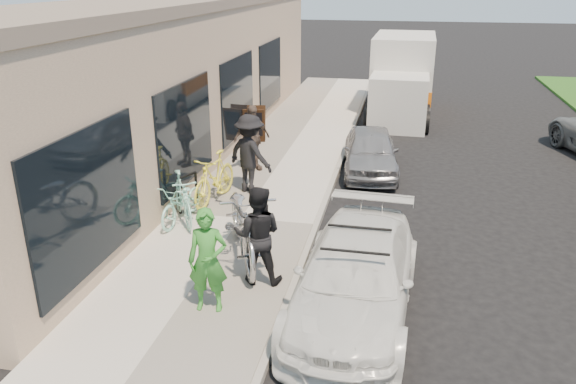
{
  "coord_description": "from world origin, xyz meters",
  "views": [
    {
      "loc": [
        1.06,
        -7.11,
        4.79
      ],
      "look_at": [
        -0.88,
        2.36,
        1.05
      ],
      "focal_mm": 35.0,
      "sensor_mm": 36.0,
      "label": 1
    }
  ],
  "objects_px": {
    "bystander_b": "(252,138)",
    "cruiser_bike_b": "(182,202)",
    "sandwich_board": "(255,124)",
    "moving_truck": "(402,80)",
    "sedan_silver": "(371,151)",
    "cruiser_bike_a": "(182,198)",
    "tandem_bike": "(243,221)",
    "woman_rider": "(208,261)",
    "man_standing": "(258,235)",
    "cruiser_bike_c": "(214,178)",
    "bystander_a": "(250,154)",
    "bike_rack": "(188,188)",
    "sedan_white": "(356,276)"
  },
  "relations": [
    {
      "from": "bystander_b",
      "to": "cruiser_bike_b",
      "type": "bearing_deg",
      "value": -142.48
    },
    {
      "from": "sandwich_board",
      "to": "moving_truck",
      "type": "height_order",
      "value": "moving_truck"
    },
    {
      "from": "sedan_silver",
      "to": "cruiser_bike_a",
      "type": "xyz_separation_m",
      "value": [
        -3.46,
        -4.23,
        0.07
      ]
    },
    {
      "from": "cruiser_bike_a",
      "to": "cruiser_bike_b",
      "type": "relative_size",
      "value": 1.05
    },
    {
      "from": "sedan_silver",
      "to": "tandem_bike",
      "type": "xyz_separation_m",
      "value": [
        -1.84,
        -5.48,
        0.26
      ]
    },
    {
      "from": "sandwich_board",
      "to": "tandem_bike",
      "type": "distance_m",
      "value": 7.38
    },
    {
      "from": "woman_rider",
      "to": "man_standing",
      "type": "relative_size",
      "value": 0.98
    },
    {
      "from": "tandem_bike",
      "to": "cruiser_bike_c",
      "type": "distance_m",
      "value": 2.73
    },
    {
      "from": "sandwich_board",
      "to": "woman_rider",
      "type": "height_order",
      "value": "woman_rider"
    },
    {
      "from": "moving_truck",
      "to": "man_standing",
      "type": "height_order",
      "value": "moving_truck"
    },
    {
      "from": "woman_rider",
      "to": "bystander_a",
      "type": "relative_size",
      "value": 0.88
    },
    {
      "from": "cruiser_bike_c",
      "to": "sedan_silver",
      "type": "bearing_deg",
      "value": 53.42
    },
    {
      "from": "cruiser_bike_a",
      "to": "woman_rider",
      "type": "bearing_deg",
      "value": -94.81
    },
    {
      "from": "sandwich_board",
      "to": "cruiser_bike_c",
      "type": "relative_size",
      "value": 0.57
    },
    {
      "from": "woman_rider",
      "to": "bystander_b",
      "type": "xyz_separation_m",
      "value": [
        -1.03,
        6.32,
        0.04
      ]
    },
    {
      "from": "sedan_silver",
      "to": "cruiser_bike_c",
      "type": "bearing_deg",
      "value": -141.23
    },
    {
      "from": "bike_rack",
      "to": "cruiser_bike_a",
      "type": "xyz_separation_m",
      "value": [
        0.11,
        -0.57,
        0.01
      ]
    },
    {
      "from": "sandwich_board",
      "to": "cruiser_bike_c",
      "type": "distance_m",
      "value": 4.81
    },
    {
      "from": "sedan_silver",
      "to": "woman_rider",
      "type": "relative_size",
      "value": 2.1
    },
    {
      "from": "tandem_bike",
      "to": "man_standing",
      "type": "relative_size",
      "value": 1.58
    },
    {
      "from": "man_standing",
      "to": "sedan_white",
      "type": "bearing_deg",
      "value": 162.55
    },
    {
      "from": "sedan_silver",
      "to": "cruiser_bike_b",
      "type": "distance_m",
      "value": 5.48
    },
    {
      "from": "moving_truck",
      "to": "bystander_b",
      "type": "bearing_deg",
      "value": -113.16
    },
    {
      "from": "sedan_white",
      "to": "sedan_silver",
      "type": "xyz_separation_m",
      "value": [
        -0.21,
        6.6,
        -0.04
      ]
    },
    {
      "from": "moving_truck",
      "to": "cruiser_bike_c",
      "type": "xyz_separation_m",
      "value": [
        -3.81,
        -10.01,
        -0.54
      ]
    },
    {
      "from": "man_standing",
      "to": "bike_rack",
      "type": "bearing_deg",
      "value": -54.31
    },
    {
      "from": "bystander_a",
      "to": "bystander_b",
      "type": "xyz_separation_m",
      "value": [
        -0.36,
        1.51,
        -0.06
      ]
    },
    {
      "from": "bike_rack",
      "to": "moving_truck",
      "type": "height_order",
      "value": "moving_truck"
    },
    {
      "from": "sedan_silver",
      "to": "cruiser_bike_b",
      "type": "height_order",
      "value": "sedan_silver"
    },
    {
      "from": "sandwich_board",
      "to": "bystander_b",
      "type": "relative_size",
      "value": 0.61
    },
    {
      "from": "man_standing",
      "to": "cruiser_bike_a",
      "type": "bearing_deg",
      "value": -48.53
    },
    {
      "from": "bike_rack",
      "to": "man_standing",
      "type": "height_order",
      "value": "man_standing"
    },
    {
      "from": "tandem_bike",
      "to": "bystander_b",
      "type": "distance_m",
      "value": 4.75
    },
    {
      "from": "bike_rack",
      "to": "bystander_b",
      "type": "xyz_separation_m",
      "value": [
        0.65,
        2.8,
        0.36
      ]
    },
    {
      "from": "bike_rack",
      "to": "moving_truck",
      "type": "bearing_deg",
      "value": 68.3
    },
    {
      "from": "moving_truck",
      "to": "cruiser_bike_c",
      "type": "bearing_deg",
      "value": -109.37
    },
    {
      "from": "tandem_bike",
      "to": "bystander_b",
      "type": "height_order",
      "value": "bystander_b"
    },
    {
      "from": "man_standing",
      "to": "cruiser_bike_c",
      "type": "bearing_deg",
      "value": -65.02
    },
    {
      "from": "bystander_a",
      "to": "bystander_b",
      "type": "height_order",
      "value": "bystander_a"
    },
    {
      "from": "sedan_silver",
      "to": "tandem_bike",
      "type": "height_order",
      "value": "tandem_bike"
    },
    {
      "from": "bystander_b",
      "to": "cruiser_bike_a",
      "type": "bearing_deg",
      "value": -142.28
    },
    {
      "from": "bike_rack",
      "to": "sandwich_board",
      "type": "height_order",
      "value": "sandwich_board"
    },
    {
      "from": "cruiser_bike_a",
      "to": "bystander_a",
      "type": "bearing_deg",
      "value": 31.29
    },
    {
      "from": "woman_rider",
      "to": "man_standing",
      "type": "distance_m",
      "value": 1.06
    },
    {
      "from": "sandwich_board",
      "to": "sedan_silver",
      "type": "xyz_separation_m",
      "value": [
        3.53,
        -1.7,
        -0.1
      ]
    },
    {
      "from": "bike_rack",
      "to": "cruiser_bike_b",
      "type": "bearing_deg",
      "value": -80.67
    },
    {
      "from": "sandwich_board",
      "to": "man_standing",
      "type": "height_order",
      "value": "man_standing"
    },
    {
      "from": "sedan_white",
      "to": "cruiser_bike_b",
      "type": "relative_size",
      "value": 2.73
    },
    {
      "from": "cruiser_bike_c",
      "to": "bystander_a",
      "type": "bearing_deg",
      "value": 59.34
    },
    {
      "from": "woman_rider",
      "to": "cruiser_bike_b",
      "type": "distance_m",
      "value": 3.36
    }
  ]
}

